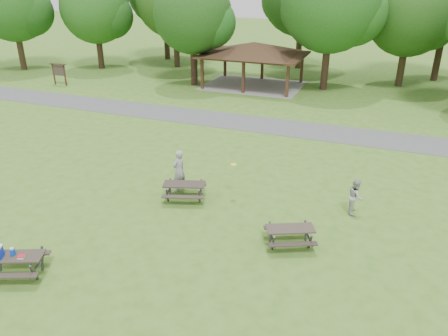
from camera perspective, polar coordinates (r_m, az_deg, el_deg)
ground at (r=17.30m, az=-7.99°, el=-8.58°), size 160.00×160.00×0.00m
asphalt_path at (r=29.08m, az=5.32°, el=5.62°), size 120.00×3.20×0.02m
pavilion at (r=38.77m, az=3.94°, el=15.09°), size 8.60×7.01×3.76m
notice_board at (r=41.80m, az=-20.79°, el=11.84°), size 1.60×0.30×1.88m
tree_row_a at (r=49.50m, az=-25.81°, el=18.53°), size 7.56×7.20×9.97m
tree_row_b at (r=47.57m, az=-16.35°, el=19.13°), size 7.14×6.80×9.28m
tree_row_c at (r=46.77m, az=-6.37°, el=20.90°), size 8.19×7.80×10.67m
tree_row_d at (r=38.82m, az=-3.98°, el=19.13°), size 6.93×6.60×9.27m
tree_row_e at (r=38.00m, az=13.98°, el=19.94°), size 8.40×8.00×11.02m
tree_row_f at (r=41.20m, az=23.23°, el=17.75°), size 7.35×7.00×9.55m
picnic_table_near at (r=16.28m, az=-26.33°, el=-10.43°), size 2.28×2.09×1.29m
picnic_table_middle at (r=19.39m, az=-5.20°, el=-2.54°), size 2.21×1.98×0.80m
picnic_table_far at (r=16.41m, az=8.61°, el=-8.27°), size 2.20×2.03×0.77m
frisbee_in_flight at (r=19.12m, az=1.27°, el=0.46°), size 0.34×0.34×0.02m
frisbee_thrower at (r=20.12m, az=-5.91°, el=-0.30°), size 0.67×0.82×1.96m
frisbee_catcher at (r=18.99m, az=16.81°, el=-3.56°), size 0.69×0.83×1.55m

